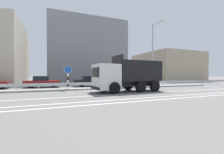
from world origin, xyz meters
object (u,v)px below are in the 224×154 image
Objects in this scene: dump_truck at (120,78)px; parked_car_5 at (124,80)px; median_road_sign at (68,77)px; parked_car_4 at (91,81)px; parked_car_6 at (148,80)px; street_lamp_1 at (153,52)px; parked_car_3 at (42,82)px.

parked_car_5 is (4.57, 8.25, -0.56)m from dump_truck.
median_road_sign is 6.03m from parked_car_4.
street_lamp_1 is at bearing -33.64° from parked_car_6.
parked_car_3 is at bearing 38.19° from dump_truck.
parked_car_6 is at bearing -89.93° from parked_car_5.
parked_car_5 is at bearing 27.73° from median_road_sign.
median_road_sign is 10.31m from parked_car_5.
dump_truck is 8.26m from parked_car_4.
street_lamp_1 is 6.68m from parked_car_5.
parked_car_4 is (3.69, 4.73, -0.68)m from median_road_sign.
parked_car_4 is at bearing 3.39° from dump_truck.
parked_car_4 is (-7.28, 5.01, -3.95)m from street_lamp_1.
median_road_sign is 11.45m from street_lamp_1.
median_road_sign is 0.60× the size of parked_car_3.
parked_car_5 is (-1.87, 5.07, -3.93)m from street_lamp_1.
dump_truck is 9.45m from parked_car_5.
dump_truck is at bearing -52.56° from parked_car_6.
parked_car_6 reaches higher than parked_car_5.
parked_car_3 reaches higher than parked_car_4.
parked_car_3 is (-7.30, 8.49, -0.59)m from dump_truck.
median_road_sign is at bearing 116.82° from parked_car_5.
dump_truck is at bearing 150.11° from parked_car_5.
street_lamp_1 is at bearing 55.42° from parked_car_4.
dump_truck is 1.70× the size of parked_car_6.
street_lamp_1 is at bearing 73.57° from parked_car_3.
median_road_sign reaches higher than parked_car_5.
street_lamp_1 is at bearing -1.48° from median_road_sign.
parked_car_5 is (11.87, -0.24, 0.03)m from parked_car_3.
dump_truck is 12.52m from parked_car_6.
street_lamp_1 reaches higher than parked_car_6.
street_lamp_1 is 7.08m from parked_car_6.
street_lamp_1 is at bearing -160.69° from parked_car_5.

